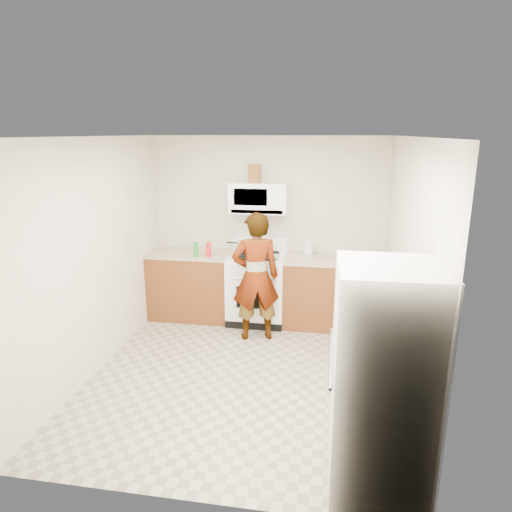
% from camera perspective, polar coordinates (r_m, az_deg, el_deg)
% --- Properties ---
extents(floor, '(3.60, 3.60, 0.00)m').
position_cam_1_polar(floor, '(5.12, -1.53, -14.53)').
color(floor, gray).
rests_on(floor, ground).
extents(back_wall, '(3.20, 0.02, 2.50)m').
position_cam_1_polar(back_wall, '(6.34, 1.50, 3.48)').
color(back_wall, beige).
rests_on(back_wall, floor).
extents(right_wall, '(0.02, 3.60, 2.50)m').
position_cam_1_polar(right_wall, '(4.60, 18.19, -1.84)').
color(right_wall, beige).
rests_on(right_wall, floor).
extents(cabinet_left, '(1.12, 0.62, 0.90)m').
position_cam_1_polar(cabinet_left, '(6.50, -8.06, -3.70)').
color(cabinet_left, brown).
rests_on(cabinet_left, floor).
extents(counter_left, '(1.14, 0.64, 0.03)m').
position_cam_1_polar(counter_left, '(6.36, -8.21, 0.29)').
color(counter_left, tan).
rests_on(counter_left, cabinet_left).
extents(cabinet_right, '(0.80, 0.62, 0.90)m').
position_cam_1_polar(cabinet_right, '(6.21, 7.30, -4.56)').
color(cabinet_right, brown).
rests_on(cabinet_right, floor).
extents(counter_right, '(0.82, 0.64, 0.03)m').
position_cam_1_polar(counter_right, '(6.07, 7.44, -0.41)').
color(counter_right, tan).
rests_on(counter_right, cabinet_right).
extents(gas_range, '(0.76, 0.65, 1.13)m').
position_cam_1_polar(gas_range, '(6.27, 0.15, -3.91)').
color(gas_range, white).
rests_on(gas_range, floor).
extents(microwave, '(0.76, 0.38, 0.40)m').
position_cam_1_polar(microwave, '(6.11, 0.36, 7.31)').
color(microwave, white).
rests_on(microwave, back_wall).
extents(person, '(0.68, 0.54, 1.62)m').
position_cam_1_polar(person, '(5.64, -0.04, -2.62)').
color(person, tan).
rests_on(person, floor).
extents(fridge, '(0.72, 0.72, 1.70)m').
position_cam_1_polar(fridge, '(3.43, 15.62, -14.88)').
color(fridge, silver).
rests_on(fridge, floor).
extents(kettle, '(0.18, 0.18, 0.16)m').
position_cam_1_polar(kettle, '(6.27, 6.59, 1.05)').
color(kettle, silver).
rests_on(kettle, counter_right).
extents(jug, '(0.15, 0.15, 0.24)m').
position_cam_1_polar(jug, '(6.04, -0.20, 10.28)').
color(jug, brown).
rests_on(jug, microwave).
extents(saucepan, '(0.31, 0.31, 0.13)m').
position_cam_1_polar(saucepan, '(6.29, -1.37, 1.23)').
color(saucepan, silver).
rests_on(saucepan, gas_range).
extents(tray, '(0.25, 0.17, 0.05)m').
position_cam_1_polar(tray, '(5.99, 1.70, -0.12)').
color(tray, silver).
rests_on(tray, gas_range).
extents(bottle_spray, '(0.08, 0.08, 0.20)m').
position_cam_1_polar(bottle_spray, '(6.07, -5.93, 0.81)').
color(bottle_spray, red).
rests_on(bottle_spray, counter_left).
extents(bottle_hot_sauce, '(0.05, 0.05, 0.15)m').
position_cam_1_polar(bottle_hot_sauce, '(6.10, -6.11, 0.60)').
color(bottle_hot_sauce, orange).
rests_on(bottle_hot_sauce, counter_left).
extents(bottle_green_cap, '(0.08, 0.08, 0.20)m').
position_cam_1_polar(bottle_green_cap, '(6.11, -7.54, 0.83)').
color(bottle_green_cap, '#17832A').
rests_on(bottle_green_cap, counter_left).
extents(pot_lid, '(0.32, 0.32, 0.01)m').
position_cam_1_polar(pot_lid, '(6.26, -5.91, 0.34)').
color(pot_lid, white).
rests_on(pot_lid, counter_left).
extents(broom, '(0.21, 0.18, 1.16)m').
position_cam_1_polar(broom, '(5.82, 15.78, -4.97)').
color(broom, silver).
rests_on(broom, floor).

